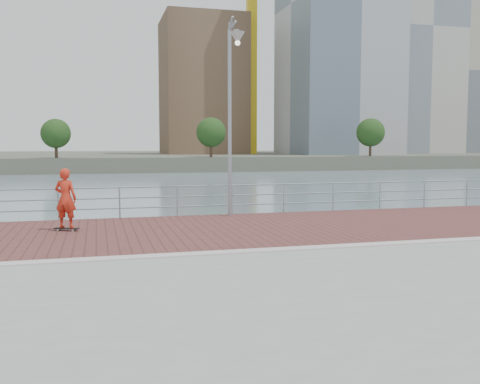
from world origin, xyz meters
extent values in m
plane|color=slate|center=(0.00, 0.00, -2.00)|extent=(400.00, 400.00, 0.00)
cube|color=gray|center=(0.00, -5.00, -1.00)|extent=(40.00, 24.00, 2.00)
cube|color=brown|center=(0.00, 3.60, 0.01)|extent=(40.00, 6.80, 0.02)
cube|color=#B7B5AD|center=(0.00, 0.00, 0.03)|extent=(40.00, 0.40, 0.06)
cube|color=#4C5142|center=(0.00, 122.50, -0.75)|extent=(320.00, 95.00, 2.50)
cylinder|color=#8C9EA8|center=(-5.13, 7.00, 0.55)|extent=(0.06, 0.06, 1.10)
cylinder|color=#8C9EA8|center=(-3.08, 7.00, 0.55)|extent=(0.06, 0.06, 1.10)
cylinder|color=#8C9EA8|center=(-1.03, 7.00, 0.55)|extent=(0.06, 0.06, 1.10)
cylinder|color=#8C9EA8|center=(1.03, 7.00, 0.55)|extent=(0.06, 0.06, 1.10)
cylinder|color=#8C9EA8|center=(3.08, 7.00, 0.55)|extent=(0.06, 0.06, 1.10)
cylinder|color=#8C9EA8|center=(5.13, 7.00, 0.55)|extent=(0.06, 0.06, 1.10)
cylinder|color=#8C9EA8|center=(7.18, 7.00, 0.55)|extent=(0.06, 0.06, 1.10)
cylinder|color=#8C9EA8|center=(9.24, 7.00, 0.55)|extent=(0.06, 0.06, 1.10)
cylinder|color=#8C9EA8|center=(11.29, 7.00, 0.55)|extent=(0.06, 0.06, 1.10)
cylinder|color=#8C9EA8|center=(0.00, 7.00, 1.10)|extent=(39.00, 0.05, 0.05)
cylinder|color=#8C9EA8|center=(0.00, 7.00, 0.73)|extent=(39.00, 0.05, 0.05)
cylinder|color=#8C9EA8|center=(0.00, 7.00, 0.36)|extent=(39.00, 0.05, 0.05)
cylinder|color=gray|center=(0.82, 6.50, 3.34)|extent=(0.13, 0.13, 6.68)
cylinder|color=gray|center=(0.82, 5.94, 6.68)|extent=(0.08, 1.11, 0.08)
cone|color=#B2B2AD|center=(0.82, 5.39, 6.45)|extent=(0.49, 0.49, 0.39)
cube|color=black|center=(-4.76, 4.49, 0.09)|extent=(0.77, 0.46, 0.03)
cylinder|color=beige|center=(-5.00, 4.52, 0.05)|extent=(0.07, 0.06, 0.06)
cylinder|color=beige|center=(-4.56, 4.34, 0.05)|extent=(0.07, 0.06, 0.06)
cylinder|color=beige|center=(-4.95, 4.64, 0.05)|extent=(0.07, 0.06, 0.06)
cylinder|color=beige|center=(-4.51, 4.46, 0.05)|extent=(0.07, 0.06, 0.06)
imported|color=red|center=(-4.76, 4.49, 1.01)|extent=(0.77, 0.65, 1.81)
cube|color=gold|center=(30.00, 104.00, 25.50)|extent=(2.00, 2.00, 50.00)
cube|color=brown|center=(20.00, 110.00, 15.87)|extent=(18.00, 18.00, 30.73)
cube|color=#9E9EA3|center=(48.00, 98.00, 32.65)|extent=(22.00, 22.00, 64.31)
cube|color=#B2ADA3|center=(72.00, 108.00, 30.08)|extent=(20.00, 20.00, 59.15)
cube|color=#ADA38E|center=(95.00, 115.00, 21.28)|extent=(24.00, 22.00, 41.55)
cylinder|color=#473323|center=(-10.00, 77.00, 2.30)|extent=(0.50, 0.50, 3.60)
sphere|color=#193814|center=(-10.00, 77.00, 4.36)|extent=(4.63, 4.63, 4.63)
cylinder|color=#473323|center=(15.00, 77.00, 2.46)|extent=(0.50, 0.50, 3.92)
sphere|color=#193814|center=(15.00, 77.00, 4.70)|extent=(5.04, 5.04, 5.04)
cylinder|color=#473323|center=(45.00, 77.00, 2.53)|extent=(0.50, 0.50, 4.05)
sphere|color=#193814|center=(45.00, 77.00, 4.84)|extent=(5.21, 5.21, 5.21)
camera|label=1|loc=(-3.82, -12.27, 2.61)|focal=40.00mm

